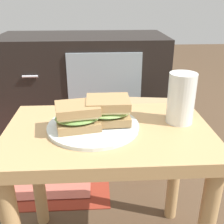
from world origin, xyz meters
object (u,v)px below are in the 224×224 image
(tv_cabinet, at_px, (84,84))
(sandwich_front, at_px, (78,116))
(plate, at_px, (93,126))
(sandwich_back, at_px, (107,110))
(beer_glass, at_px, (181,99))
(paper_bag, at_px, (144,136))

(tv_cabinet, height_order, sandwich_front, tv_cabinet)
(tv_cabinet, height_order, plate, tv_cabinet)
(plate, relative_size, sandwich_back, 1.92)
(tv_cabinet, xyz_separation_m, sandwich_front, (0.03, -0.95, 0.21))
(tv_cabinet, relative_size, plate, 3.85)
(tv_cabinet, distance_m, sandwich_back, 0.95)
(sandwich_front, bearing_deg, tv_cabinet, 91.63)
(sandwich_front, distance_m, sandwich_back, 0.08)
(sandwich_back, distance_m, beer_glass, 0.21)
(plate, height_order, beer_glass, beer_glass)
(tv_cabinet, bearing_deg, paper_bag, -58.07)
(sandwich_back, xyz_separation_m, beer_glass, (0.20, 0.01, 0.02))
(sandwich_front, height_order, beer_glass, beer_glass)
(tv_cabinet, distance_m, paper_bag, 0.57)
(tv_cabinet, bearing_deg, sandwich_front, -88.37)
(tv_cabinet, relative_size, sandwich_front, 7.12)
(tv_cabinet, bearing_deg, beer_glass, -71.21)
(plate, distance_m, paper_bag, 0.59)
(sandwich_back, bearing_deg, paper_bag, 67.12)
(sandwich_front, bearing_deg, plate, 20.59)
(tv_cabinet, xyz_separation_m, beer_glass, (0.31, -0.91, 0.24))
(plate, bearing_deg, sandwich_front, -159.41)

